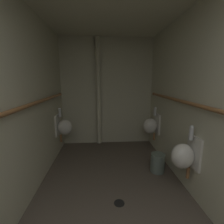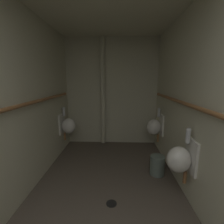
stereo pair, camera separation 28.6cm
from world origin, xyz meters
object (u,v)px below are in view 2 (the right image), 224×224
object	(u,v)px
urinal_left_mid	(68,125)
waste_bin	(157,165)
urinal_right_mid	(180,159)
urinal_right_far	(155,127)
floor_drain	(111,203)
standpipe_back_wall	(103,93)

from	to	relation	value
urinal_left_mid	waste_bin	xyz separation A→B (m)	(1.78, -0.86, -0.44)
urinal_right_mid	urinal_right_far	distance (m)	1.42
urinal_left_mid	floor_drain	xyz separation A→B (m)	(1.03, -1.55, -0.60)
urinal_right_far	urinal_right_mid	bearing A→B (deg)	-90.00
urinal_right_far	waste_bin	distance (m)	0.94
urinal_right_far	waste_bin	size ratio (longest dim) A/B	2.30
floor_drain	standpipe_back_wall	bearing A→B (deg)	98.01
urinal_right_mid	standpipe_back_wall	bearing A→B (deg)	121.21
floor_drain	waste_bin	xyz separation A→B (m)	(0.75, 0.70, 0.16)
floor_drain	urinal_right_far	bearing A→B (deg)	60.04
urinal_right_mid	floor_drain	xyz separation A→B (m)	(-0.88, -0.10, -0.60)
urinal_right_mid	urinal_right_far	xyz separation A→B (m)	(0.00, 1.42, 0.00)
urinal_right_far	standpipe_back_wall	distance (m)	1.44
urinal_right_mid	urinal_right_far	bearing A→B (deg)	90.00
urinal_right_mid	urinal_left_mid	bearing A→B (deg)	142.68
standpipe_back_wall	floor_drain	world-z (taller)	standpipe_back_wall
urinal_right_mid	waste_bin	distance (m)	0.75
urinal_left_mid	waste_bin	distance (m)	2.02
urinal_right_far	standpipe_back_wall	size ratio (longest dim) A/B	0.30
urinal_right_mid	standpipe_back_wall	xyz separation A→B (m)	(-1.16, 1.92, 0.68)
urinal_left_mid	standpipe_back_wall	xyz separation A→B (m)	(0.74, 0.47, 0.68)
urinal_right_mid	waste_bin	size ratio (longest dim) A/B	2.30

